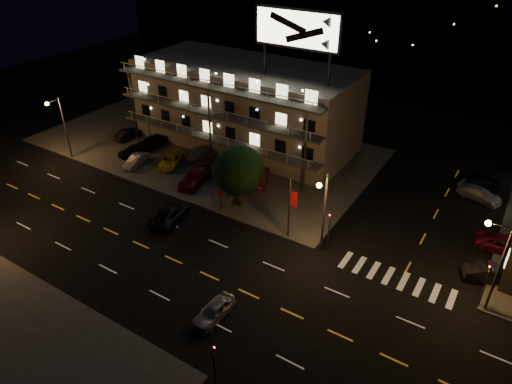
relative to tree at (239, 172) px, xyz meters
The scene contains 29 objects.
ground 11.38m from the tree, 79.48° to the right, with size 140.00×140.00×0.00m, color black.
curb_nw 15.94m from the tree, 141.54° to the left, with size 44.00×24.00×0.15m, color #3C3C39.
motel 15.72m from the tree, 120.74° to the left, with size 28.00×13.80×18.10m.
hill_backdrop 58.97m from the tree, 93.93° to the left, with size 120.00×25.00×24.00m.
streetlight_nw 24.21m from the tree, behind, with size 0.44×1.92×8.00m.
streetlight_nc 10.75m from the tree, 13.36° to the right, with size 0.44×1.92×8.00m.
streetlight_ne 24.17m from the tree, ahead, with size 1.92×0.44×8.00m.
signal_nw 11.21m from the tree, ahead, with size 0.20×0.27×4.60m.
signal_sw 21.90m from the tree, 59.97° to the right, with size 0.20×0.27×4.60m.
signal_ne 24.06m from the tree, ahead, with size 0.27×0.20×4.60m.
banner_north 7.34m from the tree, 16.01° to the right, with size 0.83×0.16×6.40m.
stop_sign 3.25m from the tree, 120.06° to the right, with size 0.91×0.11×2.61m.
tree is the anchor object (origin of this frame).
lot_car_0 18.43m from the tree, behind, with size 1.55×3.85×1.31m, color black.
lot_car_1 15.97m from the tree, behind, with size 1.36×3.90×1.28m, color #99999F.
lot_car_2 12.77m from the tree, 166.93° to the left, with size 2.09×4.53×1.26m, color yellow.
lot_car_3 7.56m from the tree, behind, with size 2.14×5.25×1.52m, color maroon.
lot_car_4 3.73m from the tree, 161.53° to the left, with size 1.58×3.93×1.34m, color #99999F.
lot_car_5 23.07m from the tree, 165.68° to the left, with size 1.41×4.06×1.34m, color black.
lot_car_6 18.97m from the tree, 160.76° to the left, with size 2.19×4.75×1.32m, color black.
lot_car_7 12.46m from the tree, 144.99° to the left, with size 2.04×5.02×1.46m, color #99999F.
lot_car_8 10.00m from the tree, 131.11° to the left, with size 1.46×3.62×1.23m, color black.
lot_car_9 6.09m from the tree, 97.14° to the left, with size 1.62×4.64×1.53m, color maroon.
side_car_0 24.50m from the tree, ahead, with size 1.60×4.58×1.51m, color black.
side_car_1 25.70m from the tree, 15.35° to the left, with size 2.37×5.14×1.43m, color maroon.
side_car_2 26.05m from the tree, 35.28° to the left, with size 1.89×4.64×1.35m, color #99999F.
side_car_3 27.92m from the tree, 41.56° to the left, with size 1.51×3.75×1.28m, color black.
road_car_east 16.00m from the tree, 63.12° to the right, with size 1.60×3.98×1.36m, color #99999F.
road_car_west 8.04m from the tree, 127.31° to the right, with size 2.49×5.40×1.50m, color black.
Camera 1 is at (21.06, -22.72, 26.39)m, focal length 32.00 mm.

